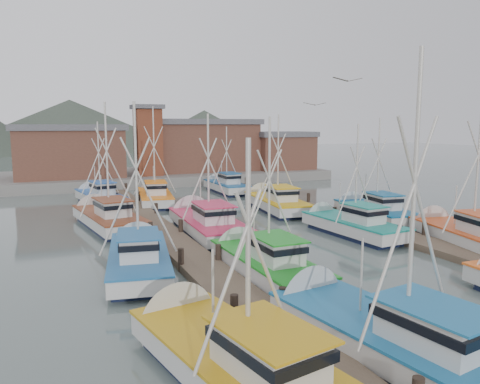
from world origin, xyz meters
name	(u,v)px	position (x,y,z in m)	size (l,w,h in m)	color
ground	(299,246)	(0.00, 0.00, 0.00)	(260.00, 260.00, 0.00)	#4A5956
dock_left	(170,239)	(-7.00, 4.04, 0.21)	(2.30, 46.00, 1.50)	#4D3B2F
dock_right	(353,221)	(7.00, 4.04, 0.21)	(2.30, 46.00, 1.50)	#4D3B2F
quay	(158,176)	(0.00, 37.00, 0.60)	(44.00, 16.00, 1.20)	slate
shed_left	(69,150)	(-11.00, 35.00, 4.34)	(12.72, 8.48, 6.20)	brown
shed_center	(200,144)	(6.00, 37.00, 4.69)	(14.84, 9.54, 6.90)	brown
shed_right	(282,150)	(17.00, 34.00, 3.84)	(8.48, 6.36, 5.20)	brown
lookout_tower	(148,140)	(-2.00, 33.00, 5.55)	(3.60, 3.60, 8.50)	brown
distant_hills	(45,150)	(-12.76, 122.59, 0.00)	(175.00, 140.00, 42.00)	#404B3F
boat_0	(385,335)	(-4.42, -12.97, 0.69)	(4.59, 10.45, 10.45)	#101835
boat_2	(233,360)	(-9.49, -12.47, 0.68)	(4.74, 10.16, 7.90)	#101835
boat_4	(262,262)	(-4.49, -4.12, 0.68)	(3.41, 8.80, 8.44)	#101835
boat_5	(348,224)	(4.64, 1.43, 0.68)	(3.29, 8.77, 8.11)	#101835
boat_6	(139,257)	(-9.90, -0.87, 0.68)	(4.33, 9.45, 9.22)	#101835
boat_7	(464,234)	(9.45, -3.79, 0.69)	(4.74, 9.75, 10.32)	#101835
boat_8	(205,222)	(-4.01, 5.85, 0.68)	(3.75, 10.41, 9.05)	#101835
boat_9	(274,202)	(4.35, 11.66, 0.68)	(4.18, 10.02, 9.11)	#101835
boat_10	(106,217)	(-10.04, 10.38, 0.69)	(4.39, 10.10, 9.80)	#101835
boat_11	(371,211)	(9.38, 4.92, 0.68)	(3.69, 9.00, 8.62)	#101835
boat_12	(155,196)	(-4.51, 19.03, 0.68)	(4.06, 9.22, 9.76)	#101835
boat_13	(225,186)	(4.30, 23.50, 0.68)	(3.16, 8.37, 7.82)	#101835
boat_14	(98,197)	(-9.41, 20.78, 0.68)	(3.95, 8.96, 8.34)	#101835
gull_near	(348,80)	(-0.87, -5.61, 9.40)	(1.55, 0.63, 0.24)	gray
gull_far	(315,104)	(1.86, 1.53, 8.61)	(1.52, 0.66, 0.24)	gray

